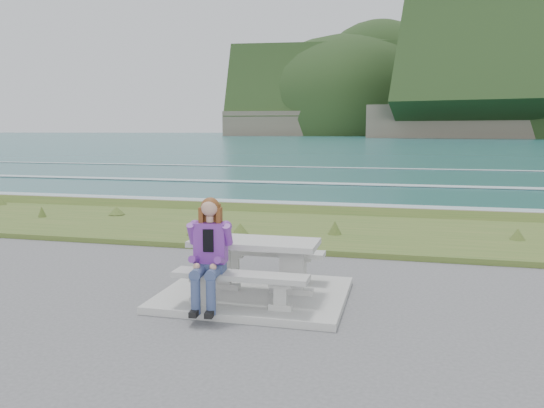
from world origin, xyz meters
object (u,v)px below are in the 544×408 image
picnic_table (255,251)px  bench_seaward (267,256)px  seated_woman (208,268)px  bench_landward (240,281)px

picnic_table → bench_seaward: picnic_table is taller
picnic_table → seated_woman: 0.92m
seated_woman → picnic_table: bearing=59.1°
picnic_table → bench_landward: picnic_table is taller
picnic_table → seated_woman: (-0.39, -0.84, -0.06)m
bench_landward → seated_woman: 0.45m
picnic_table → bench_landward: size_ratio=1.00×
picnic_table → bench_seaward: (0.00, 0.70, -0.23)m
picnic_table → bench_landward: (0.00, -0.70, -0.23)m
bench_landward → bench_seaward: 1.40m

